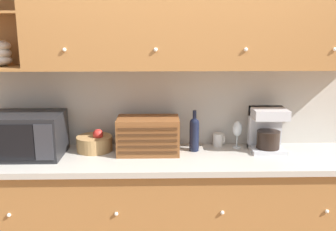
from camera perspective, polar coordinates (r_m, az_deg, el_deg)
name	(u,v)px	position (r m, az deg, el deg)	size (l,w,h in m)	color
wall_back	(167,99)	(2.90, -0.11, 2.55)	(5.18, 0.06, 2.60)	white
counter_unit	(168,216)	(2.87, 0.04, -15.08)	(2.80, 0.61, 0.95)	#A36B38
backsplash_panel	(167,106)	(2.88, -0.10, 1.48)	(2.78, 0.01, 0.61)	#B7B2A8
upper_cabinets	(192,11)	(2.66, 3.65, 15.57)	(2.78, 0.37, 0.79)	#A36B38
microwave	(24,135)	(2.82, -21.14, -2.79)	(0.54, 0.38, 0.31)	black
fruit_basket	(95,143)	(2.83, -11.11, -4.13)	(0.26, 0.26, 0.17)	#A87F4C
bread_box	(148,135)	(2.70, -3.03, -3.06)	(0.44, 0.26, 0.26)	brown
wine_bottle	(194,133)	(2.76, 4.03, -2.63)	(0.07, 0.07, 0.31)	black
mug	(218,139)	(2.91, 7.68, -3.64)	(0.09, 0.08, 0.10)	silver
wine_glass	(237,130)	(2.87, 10.53, -2.14)	(0.07, 0.07, 0.21)	silver
coffee_maker	(267,129)	(2.84, 14.89, -2.04)	(0.25, 0.22, 0.32)	#B7B7BC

